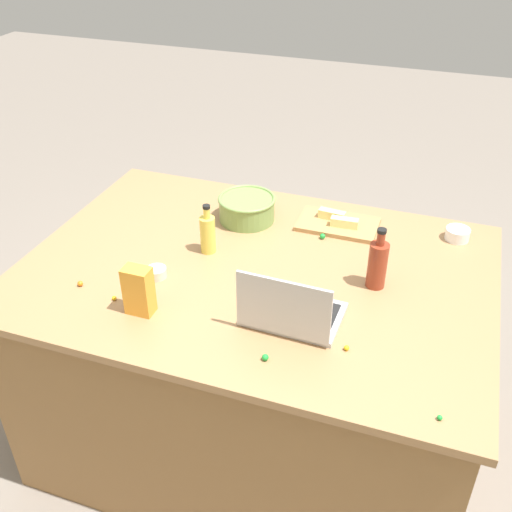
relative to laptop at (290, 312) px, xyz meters
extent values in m
plane|color=slate|center=(0.21, -0.26, -0.95)|extent=(12.00, 12.00, 0.00)
cube|color=olive|center=(0.21, -0.26, -0.51)|extent=(1.64, 1.14, 0.87)
cube|color=#9E754C|center=(0.21, -0.26, -0.06)|extent=(1.70, 1.20, 0.03)
cube|color=#B7B7BC|center=(0.00, -0.04, -0.04)|extent=(0.32, 0.23, 0.02)
cube|color=black|center=(0.00, -0.05, -0.03)|extent=(0.28, 0.16, 0.00)
cube|color=#B7B7BC|center=(0.00, 0.08, 0.07)|extent=(0.30, 0.02, 0.20)
cube|color=silver|center=(0.00, 0.07, 0.07)|extent=(0.27, 0.01, 0.18)
cylinder|color=#72934C|center=(0.36, -0.58, 0.00)|extent=(0.23, 0.23, 0.10)
cylinder|color=black|center=(0.36, -0.58, 0.01)|extent=(0.19, 0.19, 0.09)
torus|color=#72934C|center=(0.36, -0.58, 0.05)|extent=(0.24, 0.24, 0.01)
cylinder|color=maroon|center=(-0.22, -0.30, 0.04)|extent=(0.07, 0.07, 0.17)
cylinder|color=maroon|center=(-0.22, -0.30, 0.15)|extent=(0.03, 0.03, 0.05)
cylinder|color=black|center=(-0.22, -0.30, 0.18)|extent=(0.03, 0.03, 0.01)
cylinder|color=#DBC64C|center=(0.41, -0.31, 0.03)|extent=(0.06, 0.06, 0.15)
cylinder|color=#DBC64C|center=(0.41, -0.31, 0.12)|extent=(0.02, 0.02, 0.04)
cylinder|color=black|center=(0.41, -0.31, 0.15)|extent=(0.03, 0.03, 0.01)
cube|color=#AD7F4C|center=(-0.01, -0.65, -0.04)|extent=(0.32, 0.19, 0.02)
cube|color=#F4E58C|center=(0.02, -0.68, -0.01)|extent=(0.11, 0.05, 0.04)
cube|color=#F4E58C|center=(-0.04, -0.63, -0.01)|extent=(0.11, 0.04, 0.04)
cylinder|color=white|center=(-0.47, -0.71, -0.02)|extent=(0.09, 0.09, 0.05)
cylinder|color=beige|center=(0.52, -0.09, -0.03)|extent=(0.07, 0.07, 0.04)
cube|color=gold|center=(0.48, 0.11, 0.04)|extent=(0.09, 0.06, 0.17)
sphere|color=yellow|center=(-0.20, 0.07, -0.04)|extent=(0.02, 0.02, 0.02)
sphere|color=green|center=(0.03, -0.54, -0.04)|extent=(0.02, 0.02, 0.02)
sphere|color=green|center=(0.02, 0.19, -0.04)|extent=(0.02, 0.02, 0.02)
sphere|color=yellow|center=(0.60, 0.08, -0.04)|extent=(0.02, 0.02, 0.02)
sphere|color=orange|center=(0.75, 0.05, -0.04)|extent=(0.02, 0.02, 0.02)
sphere|color=green|center=(-0.49, 0.25, -0.04)|extent=(0.01, 0.01, 0.01)
camera|label=1|loc=(-0.39, 1.44, 1.19)|focal=41.91mm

